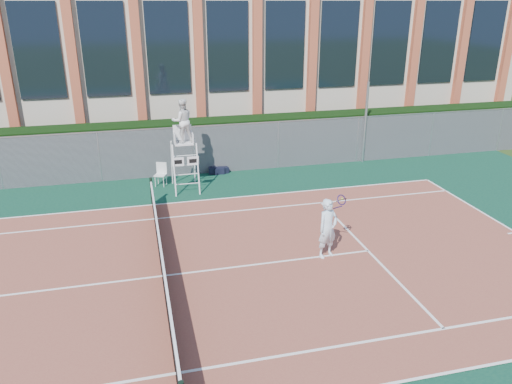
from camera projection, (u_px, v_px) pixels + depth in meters
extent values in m
plane|color=#233814|center=(163.00, 277.00, 14.30)|extent=(120.00, 120.00, 0.00)
cube|color=#0C3527|center=(161.00, 260.00, 15.20)|extent=(36.00, 20.00, 0.01)
cube|color=brown|center=(163.00, 276.00, 14.29)|extent=(23.77, 10.97, 0.02)
cylinder|color=black|center=(152.00, 191.00, 19.17)|extent=(0.10, 0.10, 1.10)
cube|color=black|center=(162.00, 263.00, 14.13)|extent=(0.03, 11.00, 0.86)
cube|color=white|center=(161.00, 248.00, 13.97)|extent=(0.06, 11.20, 0.07)
cube|color=black|center=(146.00, 147.00, 22.96)|extent=(40.00, 1.40, 2.20)
cube|color=beige|center=(137.00, 63.00, 29.16)|extent=(44.00, 10.00, 8.00)
cylinder|color=#9EA0A5|center=(365.00, 123.00, 23.79)|extent=(0.12, 0.12, 3.89)
cylinder|color=white|center=(174.00, 171.00, 20.01)|extent=(0.06, 0.58, 2.09)
cylinder|color=white|center=(198.00, 169.00, 20.23)|extent=(0.06, 0.58, 2.09)
cylinder|color=white|center=(172.00, 163.00, 20.98)|extent=(0.06, 0.58, 2.09)
cylinder|color=white|center=(195.00, 162.00, 21.20)|extent=(0.06, 0.58, 2.09)
cube|color=white|center=(184.00, 143.00, 20.25)|extent=(0.75, 0.64, 0.06)
cube|color=white|center=(182.00, 132.00, 20.39)|extent=(0.75, 0.05, 0.64)
cube|color=white|center=(178.00, 162.00, 20.03)|extent=(0.47, 0.03, 0.36)
cube|color=white|center=(193.00, 161.00, 20.16)|extent=(0.47, 0.03, 0.36)
imported|color=white|center=(182.00, 121.00, 19.97)|extent=(0.95, 0.79, 1.76)
cube|color=silver|center=(160.00, 175.00, 21.15)|extent=(0.59, 0.59, 0.04)
cube|color=silver|center=(162.00, 168.00, 21.25)|extent=(0.43, 0.21, 0.49)
cylinder|color=silver|center=(155.00, 182.00, 21.10)|extent=(0.03, 0.03, 0.45)
cylinder|color=silver|center=(164.00, 182.00, 21.05)|extent=(0.03, 0.03, 0.45)
cylinder|color=silver|center=(158.00, 179.00, 21.44)|extent=(0.03, 0.03, 0.45)
cylinder|color=silver|center=(166.00, 179.00, 21.39)|extent=(0.03, 0.03, 0.45)
cube|color=black|center=(217.00, 171.00, 22.71)|extent=(0.75, 0.39, 0.30)
cube|color=black|center=(221.00, 171.00, 22.76)|extent=(0.73, 0.42, 0.28)
imported|color=white|center=(328.00, 228.00, 15.08)|extent=(0.79, 0.65, 1.87)
torus|color=#1F1247|center=(342.00, 200.00, 15.13)|extent=(0.38, 0.30, 0.30)
sphere|color=#CCE533|center=(342.00, 199.00, 15.33)|extent=(0.07, 0.07, 0.07)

